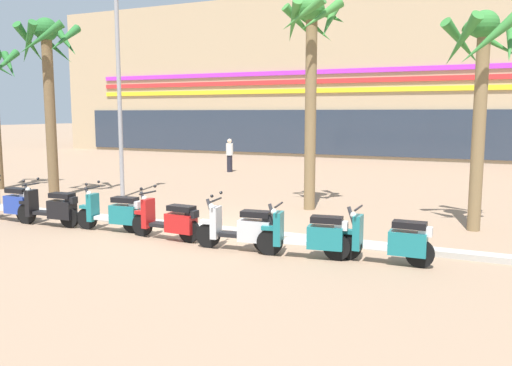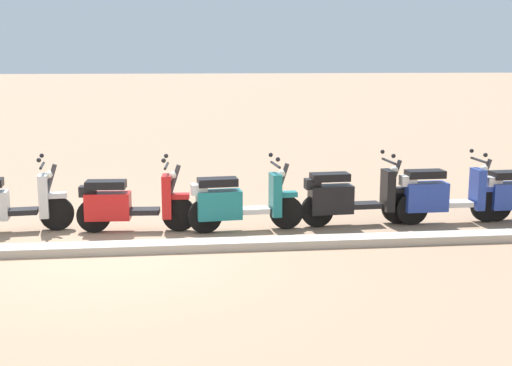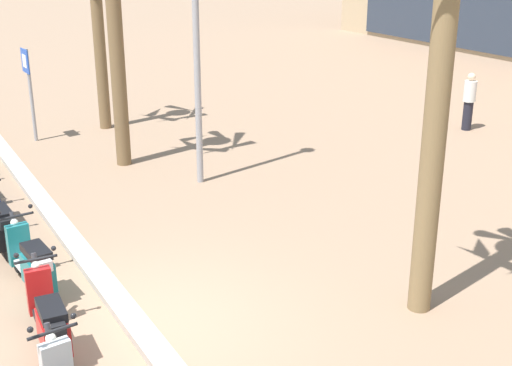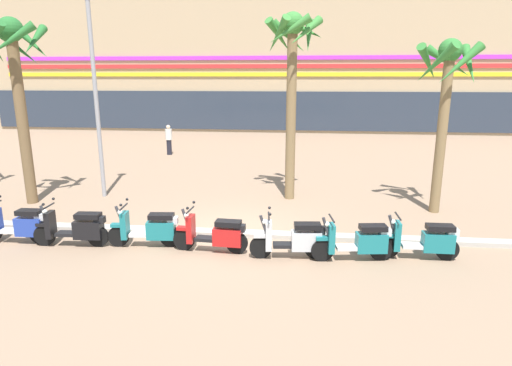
{
  "view_description": "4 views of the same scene",
  "coord_description": "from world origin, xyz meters",
  "px_view_note": "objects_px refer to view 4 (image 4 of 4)",
  "views": [
    {
      "loc": [
        6.39,
        -10.83,
        2.81
      ],
      "look_at": [
        0.82,
        1.46,
        1.01
      ],
      "focal_mm": 37.04,
      "sensor_mm": 36.0,
      "label": 1
    },
    {
      "loc": [
        -0.88,
        9.2,
        2.66
      ],
      "look_at": [
        -1.79,
        1.25,
        1.17
      ],
      "focal_mm": 47.84,
      "sensor_mm": 36.0,
      "label": 2
    },
    {
      "loc": [
        7.9,
        -2.67,
        5.09
      ],
      "look_at": [
        -2.01,
        3.02,
        0.94
      ],
      "focal_mm": 48.04,
      "sensor_mm": 36.0,
      "label": 3
    },
    {
      "loc": [
        1.89,
        -10.66,
        4.1
      ],
      "look_at": [
        0.53,
        2.14,
        0.9
      ],
      "focal_mm": 30.34,
      "sensor_mm": 36.0,
      "label": 4
    }
  ],
  "objects_px": {
    "palm_tree_far_corner": "(293,61)",
    "palm_tree_by_mall_entrance": "(16,68)",
    "palm_tree_near_sign": "(446,85)",
    "scooter_teal_last_in_row": "(425,241)",
    "scooter_silver_tail_end": "(294,239)",
    "scooter_blue_mid_front": "(20,225)",
    "scooter_teal_far_back": "(150,229)",
    "scooter_red_second_in_line": "(216,234)",
    "scooter_teal_lead_nearest": "(359,242)",
    "scooter_black_mid_rear": "(77,228)",
    "street_lamp": "(94,74)",
    "pedestrian_strolling_near_curb": "(169,139)"
  },
  "relations": [
    {
      "from": "scooter_blue_mid_front",
      "to": "scooter_teal_last_in_row",
      "type": "distance_m",
      "value": 9.81
    },
    {
      "from": "palm_tree_near_sign",
      "to": "scooter_teal_lead_nearest",
      "type": "bearing_deg",
      "value": -125.11
    },
    {
      "from": "scooter_black_mid_rear",
      "to": "pedestrian_strolling_near_curb",
      "type": "relative_size",
      "value": 1.18
    },
    {
      "from": "scooter_teal_lead_nearest",
      "to": "palm_tree_by_mall_entrance",
      "type": "distance_m",
      "value": 11.47
    },
    {
      "from": "scooter_teal_far_back",
      "to": "palm_tree_far_corner",
      "type": "xyz_separation_m",
      "value": [
        3.29,
        4.71,
        4.12
      ]
    },
    {
      "from": "scooter_black_mid_rear",
      "to": "scooter_silver_tail_end",
      "type": "height_order",
      "value": "same"
    },
    {
      "from": "scooter_teal_far_back",
      "to": "scooter_teal_lead_nearest",
      "type": "relative_size",
      "value": 0.98
    },
    {
      "from": "scooter_black_mid_rear",
      "to": "palm_tree_near_sign",
      "type": "height_order",
      "value": "palm_tree_near_sign"
    },
    {
      "from": "scooter_teal_far_back",
      "to": "scooter_red_second_in_line",
      "type": "xyz_separation_m",
      "value": [
        1.67,
        -0.17,
        -0.01
      ]
    },
    {
      "from": "scooter_blue_mid_front",
      "to": "scooter_teal_far_back",
      "type": "bearing_deg",
      "value": 2.1
    },
    {
      "from": "scooter_blue_mid_front",
      "to": "scooter_silver_tail_end",
      "type": "relative_size",
      "value": 1.01
    },
    {
      "from": "scooter_teal_far_back",
      "to": "palm_tree_by_mall_entrance",
      "type": "distance_m",
      "value": 7.27
    },
    {
      "from": "scooter_teal_far_back",
      "to": "scooter_teal_lead_nearest",
      "type": "distance_m",
      "value": 5.0
    },
    {
      "from": "scooter_silver_tail_end",
      "to": "palm_tree_far_corner",
      "type": "relative_size",
      "value": 0.29
    },
    {
      "from": "scooter_blue_mid_front",
      "to": "palm_tree_far_corner",
      "type": "distance_m",
      "value": 9.15
    },
    {
      "from": "palm_tree_far_corner",
      "to": "scooter_silver_tail_end",
      "type": "bearing_deg",
      "value": -87.19
    },
    {
      "from": "scooter_silver_tail_end",
      "to": "scooter_teal_far_back",
      "type": "bearing_deg",
      "value": 174.78
    },
    {
      "from": "scooter_red_second_in_line",
      "to": "palm_tree_by_mall_entrance",
      "type": "distance_m",
      "value": 8.62
    },
    {
      "from": "scooter_teal_lead_nearest",
      "to": "palm_tree_near_sign",
      "type": "xyz_separation_m",
      "value": [
        2.78,
        3.96,
        3.4
      ]
    },
    {
      "from": "scooter_teal_lead_nearest",
      "to": "palm_tree_far_corner",
      "type": "relative_size",
      "value": 0.3
    },
    {
      "from": "scooter_blue_mid_front",
      "to": "scooter_silver_tail_end",
      "type": "xyz_separation_m",
      "value": [
        6.85,
        -0.2,
        -0.01
      ]
    },
    {
      "from": "scooter_black_mid_rear",
      "to": "scooter_teal_far_back",
      "type": "bearing_deg",
      "value": 5.2
    },
    {
      "from": "scooter_red_second_in_line",
      "to": "palm_tree_far_corner",
      "type": "height_order",
      "value": "palm_tree_far_corner"
    },
    {
      "from": "scooter_silver_tail_end",
      "to": "scooter_blue_mid_front",
      "type": "bearing_deg",
      "value": 178.31
    },
    {
      "from": "palm_tree_near_sign",
      "to": "scooter_teal_last_in_row",
      "type": "bearing_deg",
      "value": -108.86
    },
    {
      "from": "palm_tree_far_corner",
      "to": "palm_tree_by_mall_entrance",
      "type": "bearing_deg",
      "value": -170.39
    },
    {
      "from": "scooter_teal_far_back",
      "to": "palm_tree_near_sign",
      "type": "bearing_deg",
      "value": 25.19
    },
    {
      "from": "scooter_blue_mid_front",
      "to": "scooter_black_mid_rear",
      "type": "bearing_deg",
      "value": -1.61
    },
    {
      "from": "pedestrian_strolling_near_curb",
      "to": "street_lamp",
      "type": "height_order",
      "value": "street_lamp"
    },
    {
      "from": "scooter_teal_last_in_row",
      "to": "palm_tree_by_mall_entrance",
      "type": "relative_size",
      "value": 0.32
    },
    {
      "from": "street_lamp",
      "to": "scooter_red_second_in_line",
      "type": "bearing_deg",
      "value": -42.51
    },
    {
      "from": "scooter_black_mid_rear",
      "to": "street_lamp",
      "type": "bearing_deg",
      "value": 107.33
    },
    {
      "from": "scooter_teal_lead_nearest",
      "to": "pedestrian_strolling_near_curb",
      "type": "xyz_separation_m",
      "value": [
        -8.37,
        12.84,
        0.38
      ]
    },
    {
      "from": "palm_tree_by_mall_entrance",
      "to": "palm_tree_near_sign",
      "type": "relative_size",
      "value": 1.14
    },
    {
      "from": "scooter_red_second_in_line",
      "to": "scooter_silver_tail_end",
      "type": "height_order",
      "value": "same"
    },
    {
      "from": "palm_tree_by_mall_entrance",
      "to": "palm_tree_near_sign",
      "type": "height_order",
      "value": "palm_tree_by_mall_entrance"
    },
    {
      "from": "scooter_teal_far_back",
      "to": "scooter_red_second_in_line",
      "type": "relative_size",
      "value": 0.99
    },
    {
      "from": "scooter_teal_lead_nearest",
      "to": "scooter_blue_mid_front",
      "type": "bearing_deg",
      "value": 178.76
    },
    {
      "from": "scooter_red_second_in_line",
      "to": "street_lamp",
      "type": "bearing_deg",
      "value": 137.49
    },
    {
      "from": "palm_tree_far_corner",
      "to": "scooter_black_mid_rear",
      "type": "bearing_deg",
      "value": -136.26
    },
    {
      "from": "palm_tree_by_mall_entrance",
      "to": "pedestrian_strolling_near_curb",
      "type": "bearing_deg",
      "value": 78.89
    },
    {
      "from": "scooter_teal_far_back",
      "to": "street_lamp",
      "type": "bearing_deg",
      "value": 126.61
    },
    {
      "from": "scooter_teal_far_back",
      "to": "palm_tree_far_corner",
      "type": "distance_m",
      "value": 7.07
    },
    {
      "from": "street_lamp",
      "to": "palm_tree_far_corner",
      "type": "bearing_deg",
      "value": 3.66
    },
    {
      "from": "palm_tree_far_corner",
      "to": "palm_tree_near_sign",
      "type": "xyz_separation_m",
      "value": [
        4.48,
        -1.05,
        -0.72
      ]
    },
    {
      "from": "palm_tree_by_mall_entrance",
      "to": "scooter_teal_far_back",
      "type": "bearing_deg",
      "value": -32.17
    },
    {
      "from": "scooter_teal_far_back",
      "to": "scooter_teal_last_in_row",
      "type": "distance_m",
      "value": 6.5
    },
    {
      "from": "scooter_teal_last_in_row",
      "to": "pedestrian_strolling_near_curb",
      "type": "distance_m",
      "value": 16.02
    },
    {
      "from": "scooter_teal_lead_nearest",
      "to": "palm_tree_by_mall_entrance",
      "type": "xyz_separation_m",
      "value": [
        -10.19,
        3.57,
        3.89
      ]
    },
    {
      "from": "scooter_red_second_in_line",
      "to": "palm_tree_by_mall_entrance",
      "type": "bearing_deg",
      "value": 153.45
    }
  ]
}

